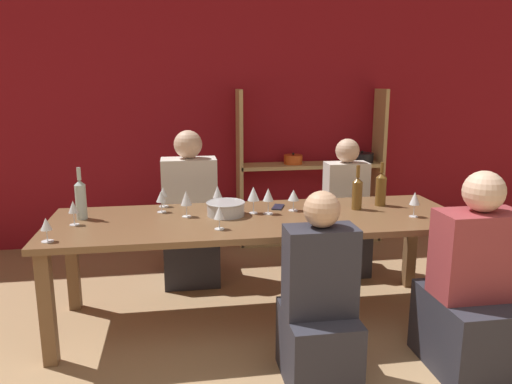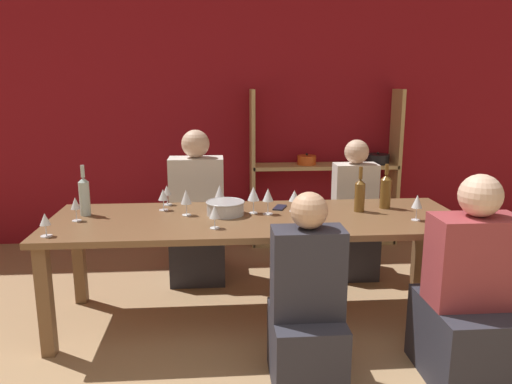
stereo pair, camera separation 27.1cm
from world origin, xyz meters
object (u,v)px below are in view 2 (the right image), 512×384
object	(u,v)px
wine_glass_white_b	(75,204)
wine_bottle_green	(386,191)
dining_table	(257,228)
wine_bottle_dark	(84,195)
wine_glass_white_a	(186,198)
person_far_b	(198,224)
wine_glass_white_e	(417,202)
wine_glass_red_a	(215,213)
wine_bottle_amber	(360,194)
shelf_unit	(324,185)
person_near_b	(307,316)
wine_glass_empty_b	(45,220)
wine_glass_white_d	(253,194)
mixing_bowl	(225,207)
wine_glass_white_c	(269,196)
person_far_a	(353,225)
cell_phone	(280,207)
person_near_a	(469,308)
wine_glass_white_f	(167,191)
wine_glass_empty_a	(163,195)
wine_glass_red_c	(220,192)
wine_glass_red_b	(294,197)

from	to	relation	value
wine_glass_white_b	wine_bottle_green	bearing A→B (deg)	4.70
dining_table	wine_bottle_dark	distance (m)	1.19
wine_glass_white_a	wine_glass_white_b	world-z (taller)	wine_glass_white_a
wine_bottle_dark	person_far_b	xyz separation A→B (m)	(0.72, 0.69, -0.42)
wine_glass_white_e	wine_glass_red_a	bearing A→B (deg)	-176.52
dining_table	wine_bottle_amber	distance (m)	0.76
shelf_unit	wine_glass_white_a	size ratio (longest dim) A/B	8.63
wine_bottle_dark	person_near_b	distance (m)	1.71
wine_glass_empty_b	person_near_b	world-z (taller)	person_near_b
wine_glass_white_d	wine_glass_empty_b	size ratio (longest dim) A/B	1.34
mixing_bowl	wine_glass_red_a	bearing A→B (deg)	-102.65
mixing_bowl	wine_glass_white_e	bearing A→B (deg)	-10.87
wine_bottle_amber	wine_glass_red_a	size ratio (longest dim) A/B	2.15
dining_table	wine_glass_empty_b	size ratio (longest dim) A/B	19.65
wine_glass_white_d	shelf_unit	bearing A→B (deg)	61.79
wine_glass_white_a	wine_glass_white_c	bearing A→B (deg)	-1.55
wine_glass_white_a	wine_glass_red_a	bearing A→B (deg)	-59.18
dining_table	wine_glass_white_c	distance (m)	0.23
wine_glass_white_a	person_far_a	xyz separation A→B (m)	(1.36, 0.70, -0.43)
wine_glass_empty_b	cell_phone	bearing A→B (deg)	20.80
wine_glass_white_e	person_near_b	distance (m)	1.13
person_far_a	wine_bottle_green	bearing A→B (deg)	94.48
wine_bottle_dark	person_near_a	xyz separation A→B (m)	(2.26, -0.93, -0.46)
shelf_unit	wine_glass_white_a	bearing A→B (deg)	-129.38
wine_glass_white_e	person_near_a	size ratio (longest dim) A/B	0.15
wine_glass_white_c	person_far_b	xyz separation A→B (m)	(-0.52, 0.76, -0.41)
wine_glass_white_f	wine_glass_empty_a	bearing A→B (deg)	-94.04
shelf_unit	wine_glass_red_c	distance (m)	1.74
wine_bottle_dark	wine_glass_red_c	bearing A→B (deg)	9.89
wine_glass_white_b	wine_glass_red_c	xyz separation A→B (m)	(0.93, 0.30, -0.00)
wine_bottle_dark	wine_glass_red_a	xyz separation A→B (m)	(0.88, -0.38, -0.04)
shelf_unit	person_far_b	size ratio (longest dim) A/B	1.24
wine_glass_white_e	person_near_a	xyz separation A→B (m)	(0.07, -0.64, -0.44)
mixing_bowl	wine_glass_white_b	size ratio (longest dim) A/B	1.68
wine_glass_white_b	person_near_b	size ratio (longest dim) A/B	0.15
person_far_b	person_far_a	bearing A→B (deg)	178.20
wine_glass_white_e	wine_glass_empty_b	bearing A→B (deg)	-175.86
wine_glass_empty_a	wine_glass_red_b	xyz separation A→B (m)	(0.91, -0.10, -0.00)
wine_glass_white_d	person_near_a	world-z (taller)	person_near_a
wine_bottle_dark	wine_glass_red_c	xyz separation A→B (m)	(0.91, 0.16, -0.03)
shelf_unit	dining_table	xyz separation A→B (m)	(-0.82, -1.66, 0.06)
shelf_unit	wine_glass_red_b	bearing A→B (deg)	-109.63
shelf_unit	wine_bottle_dark	xyz separation A→B (m)	(-1.97, -1.52, 0.27)
wine_glass_white_f	person_near_a	world-z (taller)	person_near_a
wine_bottle_green	shelf_unit	bearing A→B (deg)	94.55
dining_table	wine_glass_red_b	world-z (taller)	wine_glass_red_b
wine_glass_white_d	wine_glass_red_c	world-z (taller)	wine_glass_white_d
wine_glass_red_c	wine_glass_white_b	bearing A→B (deg)	-162.16
wine_glass_white_d	wine_glass_empty_b	bearing A→B (deg)	-161.12
wine_glass_empty_b	wine_glass_empty_a	bearing A→B (deg)	41.54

